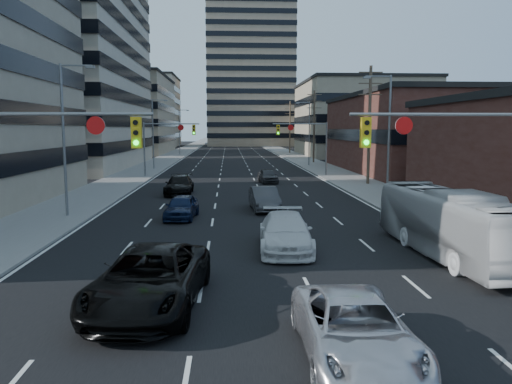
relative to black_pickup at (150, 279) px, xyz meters
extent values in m
plane|color=black|center=(3.21, -4.54, -0.88)|extent=(400.00, 400.00, 0.00)
cube|color=black|center=(3.21, 125.46, -0.87)|extent=(18.00, 300.00, 0.02)
cube|color=slate|center=(-8.29, 125.46, -0.80)|extent=(5.00, 300.00, 0.15)
cube|color=slate|center=(14.71, 125.46, -0.80)|extent=(5.00, 300.00, 0.15)
cube|color=#ADA089|center=(-23.79, 55.46, 13.12)|extent=(26.00, 34.00, 28.00)
cube|color=gray|center=(-20.79, 95.46, 7.12)|extent=(20.00, 30.00, 16.00)
cube|color=#472119|center=(27.21, 45.46, 3.62)|extent=(20.00, 30.00, 9.00)
cube|color=gray|center=(28.21, 83.46, 6.12)|extent=(22.00, 28.00, 14.00)
cube|color=gray|center=(9.21, 145.46, 28.12)|extent=(26.00, 26.00, 58.00)
cube|color=#ADA089|center=(-24.79, 135.46, 9.12)|extent=(24.00, 24.00, 20.00)
cube|color=gray|center=(35.21, 125.46, 5.12)|extent=(22.00, 22.00, 12.00)
cylinder|color=slate|center=(-3.54, 3.46, 4.92)|extent=(6.50, 0.12, 0.12)
cube|color=gold|center=(-0.89, 3.46, 4.27)|extent=(0.35, 0.28, 1.10)
cylinder|color=black|center=(-0.89, 3.30, 4.62)|extent=(0.18, 0.06, 0.18)
cylinder|color=black|center=(-0.89, 3.30, 4.27)|extent=(0.18, 0.06, 0.18)
cylinder|color=#0CE526|center=(-0.89, 3.30, 3.92)|extent=(0.18, 0.06, 0.18)
cylinder|color=white|center=(-2.29, 3.43, 4.52)|extent=(0.64, 0.06, 0.64)
cylinder|color=slate|center=(9.96, 3.46, 4.92)|extent=(6.50, 0.12, 0.12)
cube|color=gold|center=(7.31, 3.46, 4.27)|extent=(0.35, 0.28, 1.10)
cylinder|color=black|center=(7.31, 3.30, 4.62)|extent=(0.18, 0.06, 0.18)
cylinder|color=black|center=(7.31, 3.30, 4.27)|extent=(0.18, 0.06, 0.18)
cylinder|color=#0CE526|center=(7.31, 3.30, 3.92)|extent=(0.18, 0.06, 0.18)
cylinder|color=white|center=(8.71, 3.43, 4.52)|extent=(0.64, 0.06, 0.64)
cylinder|color=slate|center=(-6.79, 40.46, 2.12)|extent=(0.18, 0.18, 6.00)
cylinder|color=slate|center=(-3.79, 40.46, 4.92)|extent=(6.00, 0.12, 0.12)
cube|color=gold|center=(-1.39, 40.46, 4.27)|extent=(0.35, 0.28, 1.10)
cylinder|color=black|center=(-1.39, 40.30, 4.62)|extent=(0.18, 0.06, 0.18)
cylinder|color=black|center=(-1.39, 40.30, 4.27)|extent=(0.18, 0.06, 0.18)
cylinder|color=#0CE526|center=(-1.39, 40.30, 3.92)|extent=(0.18, 0.06, 0.18)
cylinder|color=white|center=(-2.79, 40.43, 4.52)|extent=(0.64, 0.06, 0.64)
cylinder|color=slate|center=(13.21, 40.46, 2.12)|extent=(0.18, 0.18, 6.00)
cylinder|color=slate|center=(10.21, 40.46, 4.92)|extent=(6.00, 0.12, 0.12)
cube|color=gold|center=(7.81, 40.46, 4.27)|extent=(0.35, 0.28, 1.10)
cylinder|color=black|center=(7.81, 40.30, 4.62)|extent=(0.18, 0.06, 0.18)
cylinder|color=black|center=(7.81, 40.30, 4.27)|extent=(0.18, 0.06, 0.18)
cylinder|color=#0CE526|center=(7.81, 40.30, 3.92)|extent=(0.18, 0.06, 0.18)
cylinder|color=white|center=(9.21, 40.43, 4.52)|extent=(0.64, 0.06, 0.64)
cylinder|color=#4C3D2D|center=(15.41, 31.46, 4.62)|extent=(0.28, 0.28, 11.00)
cube|color=#4C3D2D|center=(15.41, 31.46, 9.52)|extent=(2.20, 0.10, 0.10)
cube|color=#4C3D2D|center=(15.41, 31.46, 8.52)|extent=(2.20, 0.10, 0.10)
cube|color=#4C3D2D|center=(15.41, 31.46, 7.52)|extent=(2.20, 0.10, 0.10)
cylinder|color=#4C3D2D|center=(15.41, 61.46, 4.62)|extent=(0.28, 0.28, 11.00)
cube|color=#4C3D2D|center=(15.41, 61.46, 9.52)|extent=(2.20, 0.10, 0.10)
cube|color=#4C3D2D|center=(15.41, 61.46, 8.52)|extent=(2.20, 0.10, 0.10)
cube|color=#4C3D2D|center=(15.41, 61.46, 7.52)|extent=(2.20, 0.10, 0.10)
cylinder|color=#4C3D2D|center=(15.41, 91.46, 4.62)|extent=(0.28, 0.28, 11.00)
cube|color=#4C3D2D|center=(15.41, 91.46, 9.52)|extent=(2.20, 0.10, 0.10)
cube|color=#4C3D2D|center=(15.41, 91.46, 8.52)|extent=(2.20, 0.10, 0.10)
cube|color=#4C3D2D|center=(15.41, 91.46, 7.52)|extent=(2.20, 0.10, 0.10)
cylinder|color=slate|center=(-7.29, 15.46, 3.62)|extent=(0.16, 0.16, 9.00)
cylinder|color=slate|center=(-6.39, 15.46, 8.02)|extent=(1.80, 0.10, 0.10)
cube|color=slate|center=(-5.59, 15.46, 7.94)|extent=(0.50, 0.22, 0.14)
cylinder|color=slate|center=(-7.29, 50.46, 3.62)|extent=(0.16, 0.16, 9.00)
cylinder|color=slate|center=(-6.39, 50.46, 8.02)|extent=(1.80, 0.10, 0.10)
cube|color=slate|center=(-5.59, 50.46, 7.94)|extent=(0.50, 0.22, 0.14)
cylinder|color=slate|center=(-7.29, 85.46, 3.62)|extent=(0.16, 0.16, 9.00)
cylinder|color=slate|center=(-6.39, 85.46, 8.02)|extent=(1.80, 0.10, 0.10)
cube|color=slate|center=(-5.59, 85.46, 7.94)|extent=(0.50, 0.22, 0.14)
cylinder|color=slate|center=(13.71, 20.46, 3.62)|extent=(0.16, 0.16, 9.00)
cylinder|color=slate|center=(12.81, 20.46, 8.02)|extent=(1.80, 0.10, 0.10)
cube|color=slate|center=(12.01, 20.46, 7.94)|extent=(0.50, 0.22, 0.14)
cylinder|color=slate|center=(13.71, 55.46, 3.62)|extent=(0.16, 0.16, 9.00)
cylinder|color=slate|center=(12.81, 55.46, 8.02)|extent=(1.80, 0.10, 0.10)
cube|color=slate|center=(12.01, 55.46, 7.94)|extent=(0.50, 0.22, 0.14)
imported|color=black|center=(0.00, 0.00, 0.00)|extent=(3.49, 6.55, 1.75)
imported|color=silver|center=(4.81, 6.81, -0.08)|extent=(2.54, 5.60, 1.59)
imported|color=silver|center=(5.21, -3.68, -0.15)|extent=(2.47, 5.29, 1.46)
imported|color=#B9B9B9|center=(11.46, 5.30, 0.53)|extent=(2.78, 10.18, 2.81)
imported|color=#0D1835|center=(-0.43, 14.78, -0.17)|extent=(2.03, 4.27, 1.41)
imported|color=#373739|center=(4.66, 17.52, -0.11)|extent=(1.91, 4.73, 1.53)
imported|color=black|center=(-1.63, 25.82, -0.12)|extent=(2.13, 5.23, 1.52)
imported|color=#343437|center=(6.18, 34.09, -0.18)|extent=(2.03, 4.21, 1.39)
camera|label=1|loc=(2.35, -14.45, 4.42)|focal=35.00mm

